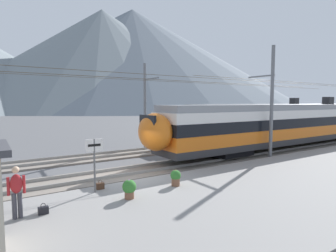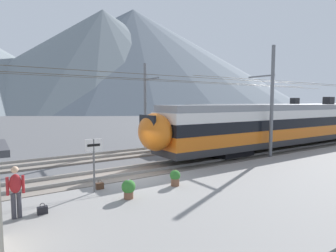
{
  "view_description": "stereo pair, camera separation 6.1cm",
  "coord_description": "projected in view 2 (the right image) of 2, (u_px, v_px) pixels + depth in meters",
  "views": [
    {
      "loc": [
        -6.07,
        -12.46,
        4.03
      ],
      "look_at": [
        4.66,
        3.93,
        2.35
      ],
      "focal_mm": 29.65,
      "sensor_mm": 36.0,
      "label": 1
    },
    {
      "loc": [
        -6.02,
        -12.49,
        4.03
      ],
      "look_at": [
        4.66,
        3.93,
        2.35
      ],
      "focal_mm": 29.65,
      "sensor_mm": 36.0,
      "label": 2
    }
  ],
  "objects": [
    {
      "name": "train_near_platform",
      "position": [
        298.0,
        123.0,
        24.27
      ],
      "size": [
        30.56,
        2.92,
        4.27
      ],
      "color": "#2D2D30",
      "rests_on": "track_near"
    },
    {
      "name": "potted_plant_platform_edge",
      "position": [
        175.0,
        177.0,
        12.3
      ],
      "size": [
        0.47,
        0.47,
        0.71
      ],
      "color": "brown",
      "rests_on": "platform_slab"
    },
    {
      "name": "track_near",
      "position": [
        121.0,
        174.0,
        15.37
      ],
      "size": [
        120.0,
        3.0,
        0.28
      ],
      "color": "slate",
      "rests_on": "ground"
    },
    {
      "name": "train_far_track",
      "position": [
        272.0,
        119.0,
        30.79
      ],
      "size": [
        25.07,
        3.0,
        4.27
      ],
      "color": "#2D2D30",
      "rests_on": "track_far"
    },
    {
      "name": "ground_plane",
      "position": [
        133.0,
        182.0,
        14.05
      ],
      "size": [
        400.0,
        400.0,
        0.0
      ],
      "primitive_type": "plane",
      "color": "#565659"
    },
    {
      "name": "potted_plant_by_shelter",
      "position": [
        129.0,
        188.0,
        10.66
      ],
      "size": [
        0.54,
        0.54,
        0.74
      ],
      "color": "brown",
      "rests_on": "platform_slab"
    },
    {
      "name": "platform_sign",
      "position": [
        94.0,
        153.0,
        11.31
      ],
      "size": [
        0.7,
        0.08,
        2.21
      ],
      "color": "#59595B",
      "rests_on": "platform_slab"
    },
    {
      "name": "passenger_walking",
      "position": [
        16.0,
        189.0,
        8.8
      ],
      "size": [
        0.53,
        0.22,
        1.69
      ],
      "color": "#383842",
      "rests_on": "platform_slab"
    },
    {
      "name": "catenary_mast_far_side",
      "position": [
        146.0,
        103.0,
        24.26
      ],
      "size": [
        48.41,
        2.47,
        7.42
      ],
      "color": "slate",
      "rests_on": "ground"
    },
    {
      "name": "track_far",
      "position": [
        91.0,
        158.0,
        19.86
      ],
      "size": [
        120.0,
        3.0,
        0.28
      ],
      "color": "slate",
      "rests_on": "ground"
    },
    {
      "name": "platform_slab",
      "position": [
        194.0,
        210.0,
        9.93
      ],
      "size": [
        120.0,
        8.47,
        0.33
      ],
      "primitive_type": "cube",
      "color": "gray",
      "rests_on": "ground"
    },
    {
      "name": "handbag_beside_passenger",
      "position": [
        42.0,
        210.0,
        9.21
      ],
      "size": [
        0.32,
        0.18,
        0.37
      ],
      "color": "black",
      "rests_on": "platform_slab"
    },
    {
      "name": "mountain_central_peak",
      "position": [
        104.0,
        60.0,
        161.74
      ],
      "size": [
        165.98,
        165.98,
        57.37
      ],
      "primitive_type": "cone",
      "color": "slate",
      "rests_on": "ground"
    },
    {
      "name": "catenary_mast_mid",
      "position": [
        270.0,
        101.0,
        19.22
      ],
      "size": [
        48.41,
        2.22,
        7.9
      ],
      "color": "slate",
      "rests_on": "ground"
    },
    {
      "name": "handbag_near_sign",
      "position": [
        100.0,
        186.0,
        11.84
      ],
      "size": [
        0.32,
        0.18,
        0.4
      ],
      "color": "#472D1E",
      "rests_on": "platform_slab"
    },
    {
      "name": "mountain_right_ridge",
      "position": [
        134.0,
        60.0,
        184.67
      ],
      "size": [
        214.14,
        214.14,
        64.94
      ],
      "primitive_type": "cone",
      "color": "slate",
      "rests_on": "ground"
    }
  ]
}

